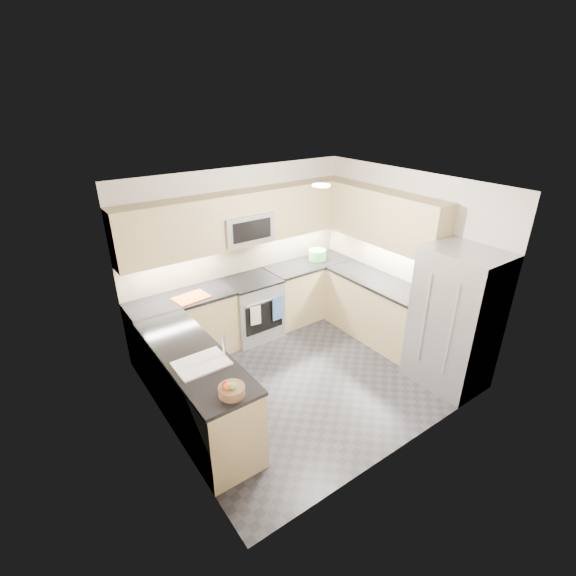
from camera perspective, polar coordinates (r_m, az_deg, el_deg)
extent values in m
cube|color=black|center=(5.70, 2.09, -11.76)|extent=(3.60, 3.20, 0.00)
cube|color=beige|center=(4.64, 2.58, 13.69)|extent=(3.60, 3.20, 0.02)
cube|color=beige|center=(6.28, -6.66, 4.79)|extent=(3.60, 0.02, 2.50)
cube|color=beige|center=(4.07, 16.35, -8.31)|extent=(3.60, 0.02, 2.50)
cube|color=beige|center=(4.31, -17.13, -6.37)|extent=(0.02, 3.20, 2.50)
cube|color=beige|center=(6.23, 15.58, 3.83)|extent=(0.02, 3.20, 2.50)
cube|color=tan|center=(5.97, -14.02, -5.51)|extent=(1.42, 0.60, 0.90)
cube|color=tan|center=(6.92, 2.78, -0.27)|extent=(1.42, 0.60, 0.90)
cube|color=tan|center=(6.43, 12.02, -2.94)|extent=(0.60, 1.70, 0.90)
cube|color=tan|center=(4.84, -12.49, -13.47)|extent=(0.60, 2.00, 0.90)
cube|color=black|center=(5.75, -14.50, -1.48)|extent=(1.42, 0.63, 0.04)
cube|color=black|center=(6.73, 2.86, 3.35)|extent=(1.42, 0.63, 0.04)
cube|color=black|center=(6.22, 12.41, 0.87)|extent=(0.63, 1.70, 0.04)
cube|color=black|center=(4.56, -13.04, -8.85)|extent=(0.63, 2.00, 0.04)
cube|color=tan|center=(5.96, -6.10, 9.51)|extent=(3.60, 0.35, 0.75)
cube|color=tan|center=(6.09, 13.15, 9.34)|extent=(0.35, 1.95, 0.75)
cube|color=#C7B48F|center=(6.30, -6.62, 4.31)|extent=(3.60, 0.01, 0.51)
cube|color=#C7B48F|center=(6.51, 12.48, 4.59)|extent=(0.01, 2.30, 0.51)
cube|color=#A9ABB1|center=(6.35, -4.86, -2.77)|extent=(0.76, 0.65, 0.91)
cube|color=black|center=(6.15, -5.02, 1.02)|extent=(0.76, 0.65, 0.03)
cube|color=black|center=(6.10, -3.26, -4.00)|extent=(0.62, 0.02, 0.45)
cylinder|color=#B2B5BA|center=(5.96, -3.22, -1.82)|extent=(0.60, 0.02, 0.02)
cube|color=gray|center=(5.97, -5.93, 8.30)|extent=(0.76, 0.40, 0.40)
cube|color=black|center=(5.80, -4.90, 7.84)|extent=(0.60, 0.01, 0.28)
cube|color=#9A9DA2|center=(5.51, 21.90, -4.03)|extent=(0.70, 0.90, 1.80)
cylinder|color=#B2B5BA|center=(5.13, 21.31, -5.56)|extent=(0.02, 0.02, 1.20)
cylinder|color=#B2B5BA|center=(5.30, 18.15, -4.02)|extent=(0.02, 0.02, 1.20)
cube|color=white|center=(4.39, -11.66, -10.83)|extent=(0.52, 0.38, 0.16)
cylinder|color=silver|center=(4.37, -8.78, -7.63)|extent=(0.03, 0.03, 0.28)
cylinder|color=green|center=(6.83, 4.03, 4.58)|extent=(0.32, 0.32, 0.16)
cube|color=#DC5414|center=(5.69, -13.08, -1.29)|extent=(0.48, 0.36, 0.01)
cylinder|color=#8A6040|center=(3.91, -7.70, -13.74)|extent=(0.31, 0.31, 0.09)
sphere|color=#AD2C13|center=(3.87, -8.53, -12.88)|extent=(0.07, 0.07, 0.07)
sphere|color=#70B84F|center=(3.85, -7.61, -13.14)|extent=(0.07, 0.07, 0.07)
cube|color=white|center=(5.95, -4.45, -3.77)|extent=(0.15, 0.04, 0.29)
cube|color=#315589|center=(6.13, -1.37, -2.77)|extent=(0.20, 0.03, 0.38)
sphere|color=orange|center=(3.85, -8.29, -13.20)|extent=(0.07, 0.07, 0.07)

